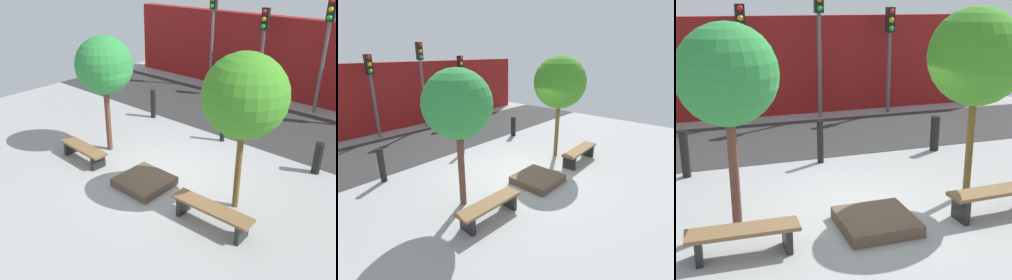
{
  "view_description": "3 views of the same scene",
  "coord_description": "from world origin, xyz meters",
  "views": [
    {
      "loc": [
        5.64,
        -6.37,
        4.98
      ],
      "look_at": [
        0.34,
        -0.38,
        1.16
      ],
      "focal_mm": 40.0,
      "sensor_mm": 36.0,
      "label": 1
    },
    {
      "loc": [
        -5.67,
        -4.69,
        3.58
      ],
      "look_at": [
        -0.5,
        -0.1,
        1.24
      ],
      "focal_mm": 28.0,
      "sensor_mm": 36.0,
      "label": 2
    },
    {
      "loc": [
        -2.67,
        -7.27,
        3.54
      ],
      "look_at": [
        -0.56,
        -0.91,
        1.55
      ],
      "focal_mm": 50.0,
      "sensor_mm": 36.0,
      "label": 3
    }
  ],
  "objects": [
    {
      "name": "planter_bed",
      "position": [
        0.0,
        -0.88,
        0.1
      ],
      "size": [
        1.2,
        1.17,
        0.2
      ],
      "primitive_type": "cube",
      "color": "brown",
      "rests_on": "ground"
    },
    {
      "name": "traffic_light_mid_west",
      "position": [
        -1.17,
        6.7,
        2.41
      ],
      "size": [
        0.28,
        0.27,
        3.48
      ],
      "color": "#545454",
      "rests_on": "ground"
    },
    {
      "name": "bollard_far_left",
      "position": [
        -2.91,
        2.5,
        0.5
      ],
      "size": [
        0.18,
        0.18,
        1.01
      ],
      "primitive_type": "cylinder",
      "color": "black",
      "rests_on": "ground"
    },
    {
      "name": "tree_behind_right_bench",
      "position": [
        2.14,
        -0.15,
        2.59
      ],
      "size": [
        1.74,
        1.74,
        3.47
      ],
      "color": "brown",
      "rests_on": "ground"
    },
    {
      "name": "bollard_center",
      "position": [
        2.91,
        2.5,
        0.43
      ],
      "size": [
        0.22,
        0.22,
        0.85
      ],
      "primitive_type": "cylinder",
      "color": "black",
      "rests_on": "ground"
    },
    {
      "name": "ground_plane",
      "position": [
        0.0,
        0.0,
        0.0
      ],
      "size": [
        18.0,
        18.0,
        0.0
      ],
      "primitive_type": "plane",
      "color": "#9B9B9B"
    },
    {
      "name": "tree_behind_left_bench",
      "position": [
        -2.14,
        -0.15,
        2.48
      ],
      "size": [
        1.56,
        1.56,
        3.28
      ],
      "color": "brown",
      "rests_on": "ground"
    },
    {
      "name": "building_facade",
      "position": [
        0.0,
        7.59,
        1.56
      ],
      "size": [
        16.2,
        0.5,
        3.11
      ],
      "primitive_type": "cube",
      "color": "maroon",
      "rests_on": "ground"
    },
    {
      "name": "road_strip",
      "position": [
        0.0,
        4.58,
        0.01
      ],
      "size": [
        18.0,
        3.67,
        0.01
      ],
      "primitive_type": "cube",
      "color": "#303030",
      "rests_on": "ground"
    },
    {
      "name": "traffic_light_east",
      "position": [
        3.5,
        6.7,
        2.34
      ],
      "size": [
        0.28,
        0.27,
        3.37
      ],
      "color": "#545454",
      "rests_on": "ground"
    },
    {
      "name": "bench_right",
      "position": [
        2.14,
        -1.08,
        0.34
      ],
      "size": [
        1.8,
        0.47,
        0.47
      ],
      "rotation": [
        0.0,
        0.0,
        0.03
      ],
      "color": "black",
      "rests_on": "ground"
    },
    {
      "name": "traffic_light_mid_east",
      "position": [
        1.17,
        6.71,
        2.73
      ],
      "size": [
        0.28,
        0.27,
        3.98
      ],
      "color": "#5B5B5B",
      "rests_on": "ground"
    },
    {
      "name": "bollard_left",
      "position": [
        0.0,
        2.5,
        0.49
      ],
      "size": [
        0.15,
        0.15,
        0.99
      ],
      "primitive_type": "cylinder",
      "color": "black",
      "rests_on": "ground"
    },
    {
      "name": "bench_left",
      "position": [
        -2.14,
        -1.08,
        0.3
      ],
      "size": [
        1.64,
        0.47,
        0.42
      ],
      "rotation": [
        0.0,
        0.0,
        -0.03
      ],
      "color": "black",
      "rests_on": "ground"
    }
  ]
}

